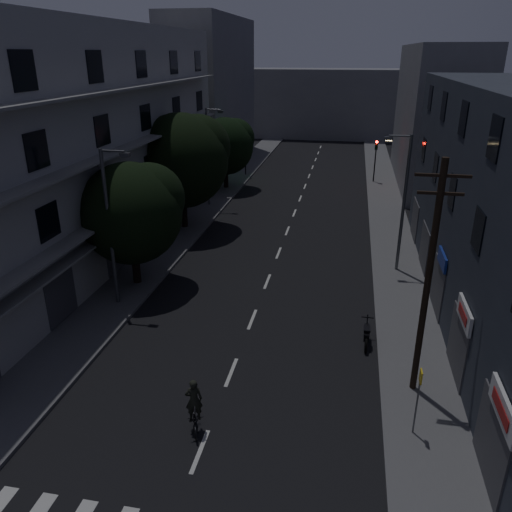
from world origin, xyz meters
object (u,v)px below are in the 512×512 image
(motorcycle, at_px, (366,335))
(cyclist, at_px, (195,413))
(utility_pole, at_px, (428,278))
(bus_stop_sign, at_px, (419,391))

(motorcycle, relative_size, cyclist, 0.91)
(motorcycle, height_order, cyclist, cyclist)
(utility_pole, xyz_separation_m, bus_stop_sign, (-0.25, -2.58, -2.98))
(utility_pole, relative_size, motorcycle, 4.80)
(utility_pole, distance_m, motorcycle, 5.64)
(bus_stop_sign, bearing_deg, utility_pole, 84.52)
(utility_pole, bearing_deg, bus_stop_sign, -95.48)
(cyclist, bearing_deg, bus_stop_sign, -13.03)
(bus_stop_sign, height_order, cyclist, bus_stop_sign)
(bus_stop_sign, bearing_deg, cyclist, -171.88)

